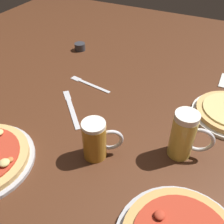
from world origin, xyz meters
TOP-DOWN VIEW (x-y plane):
  - ground_plane at (0.00, 0.00)m, footprint 2.40×2.40m
  - beer_mug_dark at (0.27, -0.07)m, footprint 0.13×0.07m
  - beer_mug_amber at (0.04, -0.19)m, footprint 0.12×0.09m
  - ramekin_sauce at (-0.39, 0.41)m, footprint 0.06×0.06m
  - fork_left at (-0.18, 0.15)m, footprint 0.21×0.05m
  - knife_right at (-0.16, -0.03)m, footprint 0.19×0.19m

SIDE VIEW (x-z plane):
  - ground_plane at x=0.00m, z-range -0.03..0.00m
  - knife_right at x=-0.16m, z-range 0.00..0.01m
  - fork_left at x=-0.18m, z-range 0.00..0.01m
  - ramekin_sauce at x=-0.39m, z-range 0.00..0.04m
  - beer_mug_amber at x=0.04m, z-range 0.00..0.13m
  - beer_mug_dark at x=0.27m, z-range 0.00..0.16m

